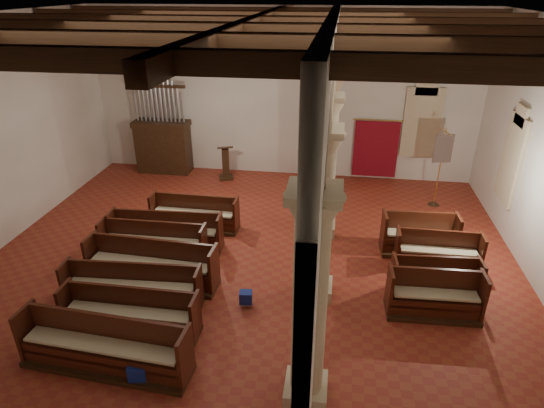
{
  "coord_description": "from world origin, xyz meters",
  "views": [
    {
      "loc": [
        2.05,
        -10.33,
        6.66
      ],
      "look_at": [
        0.45,
        0.5,
        1.31
      ],
      "focal_mm": 30.0,
      "sensor_mm": 36.0,
      "label": 1
    }
  ],
  "objects": [
    {
      "name": "lectern",
      "position": [
        -1.97,
        5.07,
        0.56
      ],
      "size": [
        0.66,
        0.7,
        1.36
      ],
      "rotation": [
        0.0,
        0.0,
        0.34
      ],
      "color": "#3D2213",
      "rests_on": "floor"
    },
    {
      "name": "hymnal_box_c",
      "position": [
        -1.2,
        -0.84,
        0.27
      ],
      "size": [
        0.37,
        0.31,
        0.35
      ],
      "primitive_type": "cube",
      "rotation": [
        0.0,
        0.0,
        -0.08
      ],
      "color": "navy",
      "rests_on": "floor"
    },
    {
      "name": "nave_pew_2",
      "position": [
        -2.3,
        -2.49,
        0.33
      ],
      "size": [
        3.17,
        0.85,
        1.01
      ],
      "rotation": [
        0.0,
        0.0,
        0.06
      ],
      "color": "#3C2413",
      "rests_on": "floor"
    },
    {
      "name": "tube_heater_b",
      "position": [
        -2.1,
        -3.43,
        0.16
      ],
      "size": [
        0.97,
        0.17,
        0.1
      ],
      "primitive_type": "cylinder",
      "rotation": [
        0.0,
        1.57,
        0.08
      ],
      "color": "white",
      "rests_on": "floor"
    },
    {
      "name": "tube_heater_a",
      "position": [
        -1.67,
        -4.07,
        0.16
      ],
      "size": [
        0.97,
        0.46,
        0.1
      ],
      "primitive_type": "cylinder",
      "rotation": [
        0.0,
        1.57,
        -0.37
      ],
      "color": "white",
      "rests_on": "floor"
    },
    {
      "name": "window_back",
      "position": [
        5.0,
        5.98,
        2.2
      ],
      "size": [
        1.0,
        0.03,
        2.2
      ],
      "primitive_type": "cube",
      "color": "#377C5C",
      "rests_on": "wall_back"
    },
    {
      "name": "processional_banner",
      "position": [
        5.4,
        3.9,
        0.83
      ],
      "size": [
        0.59,
        0.75,
        2.63
      ],
      "rotation": [
        0.0,
        0.0,
        0.21
      ],
      "color": "#3C2413",
      "rests_on": "floor"
    },
    {
      "name": "ceiling_beams",
      "position": [
        0.0,
        0.0,
        5.82
      ],
      "size": [
        13.8,
        11.8,
        0.3
      ],
      "primitive_type": null,
      "color": "#3C2413",
      "rests_on": "wall_back"
    },
    {
      "name": "aisle_pew_2",
      "position": [
        4.8,
        0.04,
        0.34
      ],
      "size": [
        2.11,
        0.69,
        1.03
      ],
      "rotation": [
        0.0,
        0.0,
        0.0
      ],
      "color": "#3C2413",
      "rests_on": "floor"
    },
    {
      "name": "wall_front",
      "position": [
        0.0,
        -6.0,
        3.0
      ],
      "size": [
        14.0,
        0.02,
        6.0
      ],
      "primitive_type": "cube",
      "color": "white",
      "rests_on": "floor"
    },
    {
      "name": "hymnal_box_b",
      "position": [
        0.25,
        -2.19,
        0.24
      ],
      "size": [
        0.31,
        0.26,
        0.28
      ],
      "primitive_type": "cube",
      "rotation": [
        0.0,
        0.0,
        0.12
      ],
      "color": "navy",
      "rests_on": "floor"
    },
    {
      "name": "window_right_b",
      "position": [
        6.98,
        2.5,
        2.2
      ],
      "size": [
        0.03,
        1.0,
        2.2
      ],
      "primitive_type": "cube",
      "color": "#377C5C",
      "rests_on": "wall_right"
    },
    {
      "name": "nave_pew_0",
      "position": [
        -2.01,
        -4.39,
        0.37
      ],
      "size": [
        3.36,
        0.97,
        1.13
      ],
      "rotation": [
        0.0,
        0.0,
        -0.07
      ],
      "color": "#3C2413",
      "rests_on": "floor"
    },
    {
      "name": "floor",
      "position": [
        0.0,
        0.0,
        0.0
      ],
      "size": [
        14.0,
        14.0,
        0.0
      ],
      "primitive_type": "plane",
      "color": "maroon",
      "rests_on": "ground"
    },
    {
      "name": "wall_back",
      "position": [
        0.0,
        6.0,
        3.0
      ],
      "size": [
        14.0,
        0.02,
        6.0
      ],
      "primitive_type": "cube",
      "color": "white",
      "rests_on": "floor"
    },
    {
      "name": "aisle_pew_0",
      "position": [
        4.4,
        -1.86,
        0.37
      ],
      "size": [
        2.04,
        0.8,
        1.09
      ],
      "rotation": [
        0.0,
        0.0,
        0.04
      ],
      "color": "#3C2413",
      "rests_on": "floor"
    },
    {
      "name": "nave_pew_5",
      "position": [
        -2.42,
        -0.01,
        0.35
      ],
      "size": [
        3.11,
        0.88,
        1.06
      ],
      "rotation": [
        0.0,
        0.0,
        0.06
      ],
      "color": "#3C2413",
      "rests_on": "floor"
    },
    {
      "name": "arcade",
      "position": [
        1.8,
        0.0,
        3.56
      ],
      "size": [
        0.9,
        11.9,
        6.0
      ],
      "color": "beige",
      "rests_on": "floor"
    },
    {
      "name": "nave_pew_3",
      "position": [
        -2.17,
        -1.65,
        0.38
      ],
      "size": [
        3.24,
        0.92,
        1.14
      ],
      "rotation": [
        0.0,
        0.0,
        -0.05
      ],
      "color": "#3C2413",
      "rests_on": "floor"
    },
    {
      "name": "aisle_pew_1",
      "position": [
        4.54,
        -1.17,
        0.33
      ],
      "size": [
        2.04,
        0.79,
        0.99
      ],
      "rotation": [
        0.0,
        0.0,
        0.07
      ],
      "color": "#3C2413",
      "rests_on": "floor"
    },
    {
      "name": "nave_pew_4",
      "position": [
        -2.6,
        -0.51,
        0.33
      ],
      "size": [
        2.85,
        0.7,
        1.0
      ],
      "rotation": [
        0.0,
        0.0,
        0.01
      ],
      "color": "#3C2413",
      "rests_on": "floor"
    },
    {
      "name": "nave_pew_1",
      "position": [
        -1.96,
        -3.37,
        0.34
      ],
      "size": [
        2.88,
        0.69,
        1.03
      ],
      "rotation": [
        0.0,
        0.0,
        0.0
      ],
      "color": "#3C2413",
      "rests_on": "floor"
    },
    {
      "name": "dossal_curtain",
      "position": [
        3.5,
        5.92,
        1.17
      ],
      "size": [
        1.8,
        0.07,
        2.17
      ],
      "color": "maroon",
      "rests_on": "floor"
    },
    {
      "name": "nave_pew_6",
      "position": [
        -1.98,
        1.19,
        0.34
      ],
      "size": [
        2.63,
        0.74,
        1.03
      ],
      "rotation": [
        0.0,
        0.0,
        -0.02
      ],
      "color": "#3C2413",
      "rests_on": "floor"
    },
    {
      "name": "hymnal_box_a",
      "position": [
        -1.28,
        -4.63,
        0.26
      ],
      "size": [
        0.38,
        0.33,
        0.33
      ],
      "primitive_type": "cube",
      "rotation": [
        0.0,
        0.0,
        0.23
      ],
      "color": "navy",
      "rests_on": "floor"
    },
    {
      "name": "pipe_organ",
      "position": [
        -4.5,
        5.5,
        1.37
      ],
      "size": [
        2.1,
        0.85,
        4.4
      ],
      "color": "#3C2413",
      "rests_on": "floor"
    },
    {
      "name": "ceiling",
      "position": [
        0.0,
        0.0,
        6.0
      ],
      "size": [
        14.0,
        14.0,
        0.0
      ],
      "primitive_type": "plane",
      "rotation": [
        3.14,
        0.0,
        0.0
      ],
      "color": "#341D11",
      "rests_on": "wall_back"
    },
    {
      "name": "aisle_pew_3",
      "position": [
        4.43,
        0.75,
        0.39
      ],
      "size": [
        2.02,
        0.89,
        1.15
      ],
      "rotation": [
        0.0,
        0.0,
        0.06
      ],
      "color": "#3C2413",
      "rests_on": "floor"
    }
  ]
}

